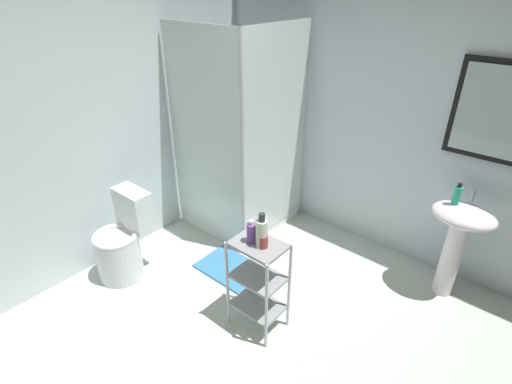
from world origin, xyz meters
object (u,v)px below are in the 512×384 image
object	(u,v)px
shower_stall	(241,186)
pedestal_sink	(458,234)
toilet	(123,243)
storage_cart	(258,279)
hand_soap_bottle	(457,195)
rinse_cup	(262,241)
bath_mat	(232,269)
lotion_bottle_white	(262,233)
conditioner_bottle_purple	(251,233)

from	to	relation	value
shower_stall	pedestal_sink	bearing A→B (deg)	9.58
toilet	storage_cart	distance (m)	1.30
storage_cart	hand_soap_bottle	world-z (taller)	hand_soap_bottle
shower_stall	hand_soap_bottle	bearing A→B (deg)	10.42
pedestal_sink	rinse_cup	world-z (taller)	rinse_cup
bath_mat	shower_stall	bearing A→B (deg)	124.81
shower_stall	pedestal_sink	size ratio (longest dim) A/B	2.47
toilet	bath_mat	world-z (taller)	toilet
lotion_bottle_white	bath_mat	size ratio (longest dim) A/B	0.42
conditioner_bottle_purple	shower_stall	bearing A→B (deg)	135.34
pedestal_sink	lotion_bottle_white	world-z (taller)	lotion_bottle_white
hand_soap_bottle	conditioner_bottle_purple	xyz separation A→B (m)	(-0.92, -1.28, -0.07)
conditioner_bottle_purple	pedestal_sink	bearing A→B (deg)	51.63
pedestal_sink	rinse_cup	size ratio (longest dim) A/B	8.90
hand_soap_bottle	rinse_cup	distance (m)	1.52
conditioner_bottle_purple	storage_cart	bearing A→B (deg)	13.44
pedestal_sink	hand_soap_bottle	world-z (taller)	hand_soap_bottle
storage_cart	bath_mat	distance (m)	0.78
storage_cart	conditioner_bottle_purple	bearing A→B (deg)	-166.56
pedestal_sink	toilet	distance (m)	2.72
pedestal_sink	lotion_bottle_white	size ratio (longest dim) A/B	3.19
rinse_cup	lotion_bottle_white	bearing A→B (deg)	-173.24
pedestal_sink	bath_mat	distance (m)	1.88
rinse_cup	storage_cart	bearing A→B (deg)	173.22
toilet	lotion_bottle_white	distance (m)	1.43
hand_soap_bottle	bath_mat	bearing A→B (deg)	-146.57
lotion_bottle_white	conditioner_bottle_purple	bearing A→B (deg)	-175.44
rinse_cup	toilet	bearing A→B (deg)	-167.26
pedestal_sink	storage_cart	xyz separation A→B (m)	(-0.95, -1.25, -0.14)
storage_cart	rinse_cup	distance (m)	0.35
pedestal_sink	toilet	bearing A→B (deg)	-144.93
conditioner_bottle_purple	bath_mat	distance (m)	1.02
storage_cart	conditioner_bottle_purple	size ratio (longest dim) A/B	4.37
lotion_bottle_white	toilet	bearing A→B (deg)	-167.23
bath_mat	toilet	bearing A→B (deg)	-138.12
conditioner_bottle_purple	lotion_bottle_white	distance (m)	0.09
storage_cart	rinse_cup	size ratio (longest dim) A/B	8.13
toilet	hand_soap_bottle	world-z (taller)	hand_soap_bottle
shower_stall	bath_mat	world-z (taller)	shower_stall
toilet	bath_mat	size ratio (longest dim) A/B	1.27
hand_soap_bottle	conditioner_bottle_purple	size ratio (longest dim) A/B	1.02
pedestal_sink	bath_mat	size ratio (longest dim) A/B	1.35
pedestal_sink	lotion_bottle_white	distance (m)	1.58
toilet	conditioner_bottle_purple	size ratio (longest dim) A/B	4.49
toilet	lotion_bottle_white	xyz separation A→B (m)	(1.29, 0.29, 0.53)
storage_cart	bath_mat	size ratio (longest dim) A/B	1.23
hand_soap_bottle	rinse_cup	xyz separation A→B (m)	(-0.83, -1.27, -0.10)
lotion_bottle_white	rinse_cup	xyz separation A→B (m)	(0.01, 0.00, -0.06)
pedestal_sink	storage_cart	world-z (taller)	pedestal_sink
pedestal_sink	hand_soap_bottle	bearing A→B (deg)	170.69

